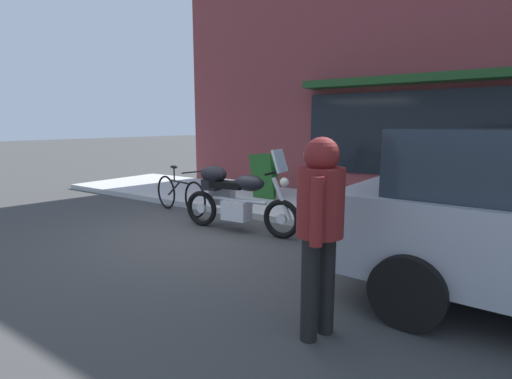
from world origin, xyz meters
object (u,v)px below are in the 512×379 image
at_px(parked_bicycle, 180,194).
at_px(pedestrian_walking, 320,214).
at_px(sandwich_board_sign, 265,176).
at_px(touring_motorcycle, 233,195).

relative_size(parked_bicycle, pedestrian_walking, 1.05).
bearing_deg(sandwich_board_sign, pedestrian_walking, -52.15).
relative_size(touring_motorcycle, parked_bicycle, 1.24).
bearing_deg(pedestrian_walking, parked_bicycle, 148.47).
xyz_separation_m(touring_motorcycle, parked_bicycle, (-1.68, 0.41, -0.22)).
height_order(touring_motorcycle, parked_bicycle, touring_motorcycle).
bearing_deg(sandwich_board_sign, parked_bicycle, -117.60).
height_order(parked_bicycle, sandwich_board_sign, sandwich_board_sign).
xyz_separation_m(touring_motorcycle, pedestrian_walking, (2.59, -2.21, 0.45)).
height_order(pedestrian_walking, sandwich_board_sign, pedestrian_walking).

